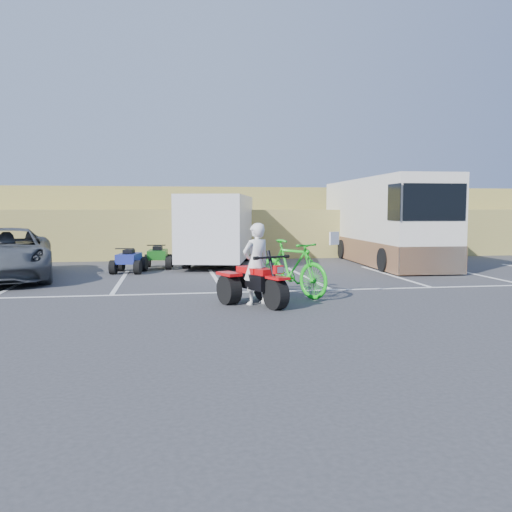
{
  "coord_description": "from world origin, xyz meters",
  "views": [
    {
      "loc": [
        -1.33,
        -10.64,
        2.04
      ],
      "look_at": [
        0.57,
        1.14,
        1.0
      ],
      "focal_mm": 38.0,
      "sensor_mm": 36.0,
      "label": 1
    }
  ],
  "objects": [
    {
      "name": "rider",
      "position": [
        0.49,
        0.68,
        0.87
      ],
      "size": [
        0.75,
        0.64,
        1.75
      ],
      "primitive_type": "imported",
      "rotation": [
        0.0,
        0.0,
        3.57
      ],
      "color": "white",
      "rests_on": "ground"
    },
    {
      "name": "parking_stripes",
      "position": [
        0.87,
        4.07,
        0.0
      ],
      "size": [
        28.0,
        5.16,
        0.01
      ],
      "color": "white",
      "rests_on": "ground"
    },
    {
      "name": "red_trike_atv",
      "position": [
        0.55,
        0.54,
        0.0
      ],
      "size": [
        1.85,
        2.06,
        1.1
      ],
      "primitive_type": null,
      "rotation": [
        0.0,
        0.0,
        0.42
      ],
      "color": "red",
      "rests_on": "ground"
    },
    {
      "name": "ground",
      "position": [
        0.0,
        0.0,
        0.0
      ],
      "size": [
        100.0,
        100.0,
        0.0
      ],
      "primitive_type": "plane",
      "color": "#363638",
      "rests_on": "ground"
    },
    {
      "name": "grass_embankment",
      "position": [
        0.0,
        15.48,
        1.42
      ],
      "size": [
        40.0,
        8.5,
        3.1
      ],
      "color": "#9C9147",
      "rests_on": "ground"
    },
    {
      "name": "green_dirt_bike",
      "position": [
        1.49,
        1.63,
        0.66
      ],
      "size": [
        1.7,
        2.19,
        1.32
      ],
      "primitive_type": "imported",
      "rotation": [
        0.0,
        0.0,
        0.57
      ],
      "color": "#14BF19",
      "rests_on": "ground"
    },
    {
      "name": "rv_motorhome",
      "position": [
        6.69,
        8.9,
        1.35
      ],
      "size": [
        2.49,
        8.72,
        3.11
      ],
      "rotation": [
        0.0,
        0.0,
        -0.03
      ],
      "color": "silver",
      "rests_on": "ground"
    },
    {
      "name": "grey_pickup",
      "position": [
        -6.01,
        5.9,
        0.74
      ],
      "size": [
        3.53,
        5.75,
        1.49
      ],
      "primitive_type": "imported",
      "rotation": [
        0.0,
        0.0,
        0.21
      ],
      "color": "#484C50",
      "rests_on": "ground"
    },
    {
      "name": "quad_atv_green",
      "position": [
        -1.73,
        8.14,
        0.0
      ],
      "size": [
        1.07,
        1.38,
        0.86
      ],
      "primitive_type": null,
      "rotation": [
        0.0,
        0.0,
        -0.07
      ],
      "color": "#125113",
      "rests_on": "ground"
    },
    {
      "name": "quad_atv_blue",
      "position": [
        -2.61,
        7.0,
        0.0
      ],
      "size": [
        1.18,
        1.43,
        0.83
      ],
      "primitive_type": null,
      "rotation": [
        0.0,
        0.0,
        -0.19
      ],
      "color": "navy",
      "rests_on": "ground"
    },
    {
      "name": "cargo_trailer",
      "position": [
        0.41,
        9.05,
        1.36
      ],
      "size": [
        3.31,
        5.74,
        2.51
      ],
      "rotation": [
        0.0,
        0.0,
        -0.23
      ],
      "color": "silver",
      "rests_on": "ground"
    }
  ]
}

